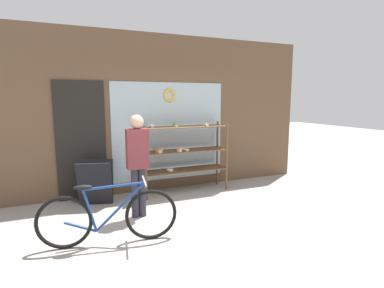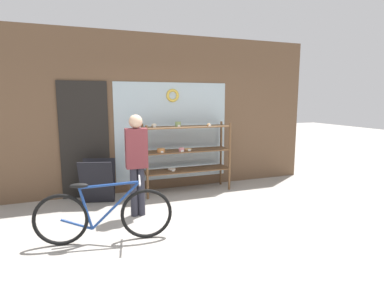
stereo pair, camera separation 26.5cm
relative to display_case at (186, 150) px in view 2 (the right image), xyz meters
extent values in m
plane|color=gray|center=(-0.36, -2.09, -0.81)|extent=(30.00, 30.00, 0.00)
cube|color=brown|center=(-0.36, 0.36, 0.69)|extent=(6.37, 0.08, 3.00)
cube|color=#A3B7C1|center=(-0.16, 0.32, 0.34)|extent=(2.25, 0.02, 1.90)
cube|color=black|center=(-1.81, 0.31, 0.24)|extent=(0.84, 0.03, 2.10)
torus|color=gold|center=(-0.16, 0.30, 1.04)|extent=(0.26, 0.06, 0.26)
cylinder|color=brown|center=(-0.79, -0.20, -0.15)|extent=(0.04, 0.04, 1.33)
cylinder|color=brown|center=(0.84, -0.20, -0.15)|extent=(0.04, 0.04, 1.33)
cylinder|color=brown|center=(-0.79, 0.20, -0.15)|extent=(0.04, 0.04, 1.33)
cylinder|color=brown|center=(0.84, 0.20, -0.15)|extent=(0.04, 0.04, 1.33)
cube|color=brown|center=(0.03, 0.00, -0.39)|extent=(1.67, 0.44, 0.02)
cube|color=brown|center=(0.03, 0.00, -0.01)|extent=(1.67, 0.44, 0.02)
cube|color=brown|center=(0.03, 0.00, 0.45)|extent=(1.67, 0.44, 0.02)
torus|color=tan|center=(0.03, -0.04, 0.02)|extent=(0.15, 0.15, 0.04)
cube|color=white|center=(0.03, -0.12, 0.02)|extent=(0.05, 0.00, 0.04)
ellipsoid|color=beige|center=(-0.59, 0.08, 0.49)|extent=(0.10, 0.08, 0.07)
cube|color=white|center=(-0.59, 0.02, 0.48)|extent=(0.05, 0.00, 0.04)
torus|color=beige|center=(-0.27, 0.02, -0.36)|extent=(0.14, 0.14, 0.04)
cube|color=white|center=(-0.27, -0.06, -0.36)|extent=(0.05, 0.00, 0.04)
cylinder|color=pink|center=(-0.11, -0.09, 0.04)|extent=(0.11, 0.11, 0.07)
cube|color=white|center=(-0.11, -0.15, 0.02)|extent=(0.05, 0.00, 0.04)
ellipsoid|color=#AD7F4C|center=(0.43, -0.12, 0.49)|extent=(0.08, 0.07, 0.05)
cube|color=white|center=(0.43, -0.16, 0.48)|extent=(0.05, 0.00, 0.04)
cylinder|color=#7A995B|center=(-0.14, 0.04, 0.50)|extent=(0.11, 0.11, 0.09)
cube|color=white|center=(-0.14, -0.02, 0.48)|extent=(0.05, 0.00, 0.04)
cylinder|color=#C67F42|center=(-0.50, -0.05, 0.04)|extent=(0.15, 0.15, 0.07)
cube|color=white|center=(-0.50, -0.13, 0.02)|extent=(0.05, 0.00, 0.04)
torus|color=black|center=(-2.13, -1.55, -0.48)|extent=(0.65, 0.15, 0.66)
torus|color=black|center=(-1.11, -1.71, -0.48)|extent=(0.65, 0.15, 0.66)
cylinder|color=navy|center=(-1.48, -1.65, -0.34)|extent=(0.62, 0.13, 0.60)
cylinder|color=navy|center=(-1.54, -1.64, -0.08)|extent=(0.72, 0.14, 0.07)
cylinder|color=navy|center=(-1.84, -1.59, -0.36)|extent=(0.16, 0.06, 0.54)
cylinder|color=navy|center=(-1.95, -1.58, -0.56)|extent=(0.38, 0.09, 0.18)
ellipsoid|color=black|center=(-1.90, -1.58, -0.07)|extent=(0.23, 0.12, 0.06)
cylinder|color=#B2B2B7|center=(-1.19, -1.70, -0.04)|extent=(0.10, 0.46, 0.02)
cube|color=black|center=(-1.66, -0.18, -0.43)|extent=(0.59, 0.34, 0.75)
cube|color=black|center=(-1.61, -0.01, -0.43)|extent=(0.59, 0.34, 0.75)
cylinder|color=#282833|center=(-1.14, -0.90, -0.43)|extent=(0.11, 0.11, 0.75)
cylinder|color=#282833|center=(-1.03, -0.91, -0.43)|extent=(0.11, 0.11, 0.75)
cube|color=brown|center=(-1.09, -0.90, 0.24)|extent=(0.32, 0.18, 0.60)
sphere|color=tan|center=(-1.09, -0.90, 0.64)|extent=(0.20, 0.20, 0.20)
camera|label=1|loc=(-2.05, -5.25, 0.98)|focal=28.00mm
camera|label=2|loc=(-1.81, -5.35, 0.98)|focal=28.00mm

